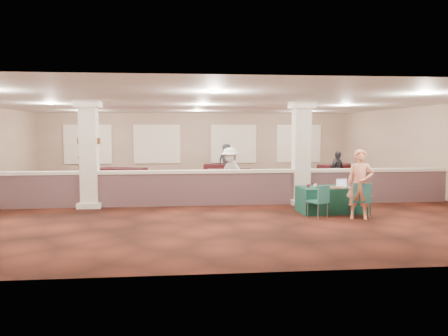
{
  "coord_description": "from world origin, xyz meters",
  "views": [
    {
      "loc": [
        -0.75,
        -14.89,
        2.33
      ],
      "look_at": [
        0.51,
        -2.0,
        1.2
      ],
      "focal_mm": 35.0,
      "sensor_mm": 36.0,
      "label": 1
    }
  ],
  "objects": [
    {
      "name": "laptop_base",
      "position": [
        3.8,
        -3.03,
        0.73
      ],
      "size": [
        0.34,
        0.25,
        0.02
      ],
      "primitive_type": "cube",
      "rotation": [
        0.0,
        0.0,
        0.06
      ],
      "color": "#BBBBC0",
      "rests_on": "near_table"
    },
    {
      "name": "near_table",
      "position": [
        3.5,
        -3.0,
        0.36
      ],
      "size": [
        1.94,
        1.05,
        0.72
      ],
      "primitive_type": "cube",
      "rotation": [
        0.0,
        0.0,
        0.06
      ],
      "color": "#0E3328",
      "rests_on": "ground"
    },
    {
      "name": "wall_right",
      "position": [
        8.0,
        0.0,
        1.6
      ],
      "size": [
        0.04,
        16.0,
        3.2
      ],
      "primitive_type": "cube",
      "color": "gray",
      "rests_on": "ground"
    },
    {
      "name": "attendee_d",
      "position": [
        1.43,
        6.2,
        0.83
      ],
      "size": [
        0.93,
        0.75,
        1.66
      ],
      "primitive_type": "imported",
      "rotation": [
        0.0,
        0.0,
        2.7
      ],
      "color": "black",
      "rests_on": "ground"
    },
    {
      "name": "far_table_front_right",
      "position": [
        5.88,
        0.3,
        0.38
      ],
      "size": [
        2.05,
        1.38,
        0.76
      ],
      "primitive_type": "cube",
      "rotation": [
        0.0,
        0.0,
        -0.26
      ],
      "color": "black",
      "rests_on": "ground"
    },
    {
      "name": "conf_chair_side",
      "position": [
        2.9,
        -3.76,
        0.52
      ],
      "size": [
        0.6,
        0.6,
        0.88
      ],
      "rotation": [
        0.0,
        0.0,
        0.54
      ],
      "color": "#216054",
      "rests_on": "ground"
    },
    {
      "name": "wall_front",
      "position": [
        0.0,
        -8.0,
        1.6
      ],
      "size": [
        16.0,
        0.04,
        3.2
      ],
      "primitive_type": "cube",
      "color": "gray",
      "rests_on": "ground"
    },
    {
      "name": "far_table_back_center",
      "position": [
        1.16,
        6.26,
        0.33
      ],
      "size": [
        1.73,
        1.06,
        0.66
      ],
      "primitive_type": "cube",
      "rotation": [
        0.0,
        0.0,
        -0.16
      ],
      "color": "black",
      "rests_on": "ground"
    },
    {
      "name": "screen_glow",
      "position": [
        3.79,
        -2.92,
        0.84
      ],
      "size": [
        0.3,
        0.02,
        0.19
      ],
      "primitive_type": "cube",
      "rotation": [
        0.0,
        0.0,
        0.06
      ],
      "color": "silver",
      "rests_on": "near_table"
    },
    {
      "name": "column_right",
      "position": [
        3.0,
        -1.5,
        1.64
      ],
      "size": [
        0.72,
        0.72,
        3.2
      ],
      "color": "silver",
      "rests_on": "ground"
    },
    {
      "name": "yarn_grey",
      "position": [
        3.05,
        -2.91,
        0.78
      ],
      "size": [
        0.1,
        0.1,
        0.1
      ],
      "primitive_type": "sphere",
      "color": "#4C4D52",
      "rests_on": "near_table"
    },
    {
      "name": "far_table_front_center",
      "position": [
        1.25,
        3.0,
        0.36
      ],
      "size": [
        1.77,
        0.89,
        0.72
      ],
      "primitive_type": "cube",
      "rotation": [
        0.0,
        0.0,
        -0.0
      ],
      "color": "black",
      "rests_on": "ground"
    },
    {
      "name": "laptop_screen",
      "position": [
        3.79,
        -2.92,
        0.85
      ],
      "size": [
        0.33,
        0.03,
        0.22
      ],
      "primitive_type": "cube",
      "rotation": [
        0.0,
        0.0,
        0.06
      ],
      "color": "#BBBBC0",
      "rests_on": "near_table"
    },
    {
      "name": "ceiling",
      "position": [
        0.0,
        0.0,
        3.2
      ],
      "size": [
        16.0,
        16.0,
        0.02
      ],
      "primitive_type": "cube",
      "color": "silver",
      "rests_on": "wall_back"
    },
    {
      "name": "yarn_red",
      "position": [
        2.8,
        -2.99,
        0.77
      ],
      "size": [
        0.1,
        0.1,
        0.1
      ],
      "primitive_type": "sphere",
      "color": "maroon",
      "rests_on": "near_table"
    },
    {
      "name": "attendee_c",
      "position": [
        5.29,
        1.5,
        0.75
      ],
      "size": [
        0.96,
        0.88,
        1.51
      ],
      "primitive_type": "imported",
      "rotation": [
        0.0,
        0.0,
        0.66
      ],
      "color": "black",
      "rests_on": "ground"
    },
    {
      "name": "sconce_right",
      "position": [
        -3.22,
        -1.5,
        2.0
      ],
      "size": [
        0.12,
        0.12,
        0.18
      ],
      "color": "brown",
      "rests_on": "column_left"
    },
    {
      "name": "far_table_back_left",
      "position": [
        -3.21,
        3.2,
        0.39
      ],
      "size": [
        2.13,
        1.54,
        0.78
      ],
      "primitive_type": "cube",
      "rotation": [
        0.0,
        0.0,
        -0.34
      ],
      "color": "black",
      "rests_on": "ground"
    },
    {
      "name": "yarn_cream",
      "position": [
        2.96,
        -3.13,
        0.78
      ],
      "size": [
        0.11,
        0.11,
        0.11
      ],
      "primitive_type": "sphere",
      "color": "beige",
      "rests_on": "near_table"
    },
    {
      "name": "ground",
      "position": [
        0.0,
        0.0,
        0.0
      ],
      "size": [
        16.0,
        16.0,
        0.0
      ],
      "primitive_type": "plane",
      "color": "#4F1E13",
      "rests_on": "ground"
    },
    {
      "name": "column_left",
      "position": [
        -3.5,
        -1.5,
        1.64
      ],
      "size": [
        0.72,
        0.72,
        3.2
      ],
      "color": "silver",
      "rests_on": "ground"
    },
    {
      "name": "attendee_b",
      "position": [
        0.93,
        0.0,
        0.86
      ],
      "size": [
        1.1,
        1.17,
        1.73
      ],
      "primitive_type": "imported",
      "rotation": [
        0.0,
        0.0,
        -0.86
      ],
      "color": "silver",
      "rests_on": "ground"
    },
    {
      "name": "sconce_left",
      "position": [
        -3.78,
        -1.5,
        2.0
      ],
      "size": [
        0.12,
        0.12,
        0.18
      ],
      "color": "brown",
      "rests_on": "column_left"
    },
    {
      "name": "partition_wall",
      "position": [
        0.0,
        -1.5,
        0.57
      ],
      "size": [
        15.6,
        0.28,
        1.1
      ],
      "color": "brown",
      "rests_on": "ground"
    },
    {
      "name": "woman",
      "position": [
        3.9,
        -3.95,
        0.92
      ],
      "size": [
        0.77,
        0.64,
        1.83
      ],
      "primitive_type": "imported",
      "rotation": [
        0.0,
        0.0,
        -0.36
      ],
      "color": "#FF946E",
      "rests_on": "ground"
    },
    {
      "name": "scissors",
      "position": [
        4.16,
        -3.24,
        0.73
      ],
      "size": [
        0.12,
        0.04,
        0.01
      ],
      "primitive_type": "cube",
      "rotation": [
        0.0,
        0.0,
        0.06
      ],
      "color": "red",
      "rests_on": "near_table"
    },
    {
      "name": "far_table_front_left",
      "position": [
        -2.98,
        0.3,
        0.32
      ],
      "size": [
        1.61,
        0.83,
        0.65
      ],
      "primitive_type": "cube",
      "rotation": [
        0.0,
        0.0,
        -0.02
      ],
      "color": "black",
      "rests_on": "ground"
    },
    {
      "name": "conf_chair_main",
      "position": [
        3.97,
        -3.93,
        0.56
      ],
      "size": [
        0.61,
        0.61,
        0.95
      ],
      "rotation": [
        0.0,
        0.0,
        -0.35
      ],
      "color": "#216054",
      "rests_on": "ground"
    },
    {
      "name": "far_table_back_right",
      "position": [
        6.5,
        4.58,
        0.37
      ],
      "size": [
        2.03,
        1.48,
        0.74
      ],
      "primitive_type": "cube",
      "rotation": [
        0.0,
        0.0,
        0.35
      ],
      "color": "black",
      "rests_on": "ground"
    },
    {
      "name": "attendee_a",
      "position": [
        -4.79,
        4.0,
        0.84
      ],
      "size": [
        0.92,
        0.82,
        1.68
      ],
      "primitive_type": "imported",
      "rotation": [
        0.0,
        0.0,
        0.59
      ],
      "color": "black",
      "rests_on": "ground"
    },
    {
      "name": "knitting",
      "position": [
        3.56,
        -3.24,
        0.74
      ],
      "size": [
        0.41,
        0.32,
        0.03
      ],
      "primitive_type": "cube",
      "rotation": [
        0.0,
        0.0,
        0.06
      ],
      "color": "orange",
      "rests_on": "near_table"
    },
    {
      "name": "wall_back",
      "position": [
        0.0,
        8.0,
        1.6
      ],
      "size": [
        16.0,
        0.04,
        3.2
      ],
      "primitive_type": "cube",
      "color": "gray",
      "rests_on": "ground"
    }
  ]
}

